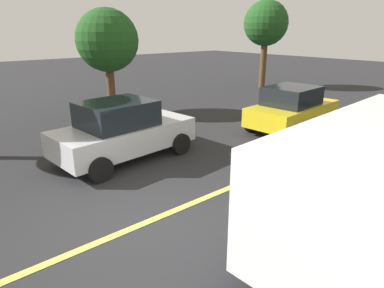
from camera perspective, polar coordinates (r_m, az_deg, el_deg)
ground_plane at (r=6.59m, az=-9.47°, el=-13.90°), size 80.00×80.00×0.00m
lane_marking_centre at (r=8.27m, az=8.76°, el=-6.57°), size 28.00×0.16×0.01m
white_van at (r=6.20m, az=29.78°, el=-5.31°), size 5.33×2.56×2.20m
car_yellow_crossing at (r=12.74m, az=16.97°, el=5.89°), size 3.98×2.20×1.64m
car_silver_behind_van at (r=9.61m, az=-11.96°, el=2.31°), size 4.14×2.34×1.71m
tree_centre_verge at (r=21.92m, az=12.65°, el=19.59°), size 2.71×2.71×5.30m
tree_right_verge at (r=14.70m, az=-14.44°, el=16.86°), size 2.58×2.58×4.44m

